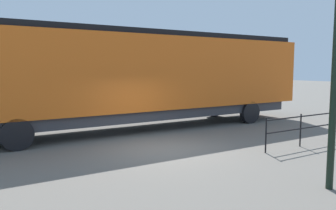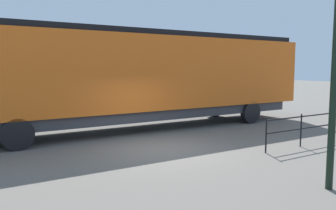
# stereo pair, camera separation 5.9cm
# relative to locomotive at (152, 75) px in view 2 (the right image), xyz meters

# --- Properties ---
(ground_plane) EXTENTS (120.00, 120.00, 0.00)m
(ground_plane) POSITION_rel_locomotive_xyz_m (3.81, -1.76, -2.45)
(ground_plane) COLOR #666059
(locomotive) EXTENTS (3.13, 17.04, 4.39)m
(locomotive) POSITION_rel_locomotive_xyz_m (0.00, 0.00, 0.00)
(locomotive) COLOR orange
(locomotive) RESTS_ON ground_plane
(platform_fence) EXTENTS (0.05, 7.10, 1.17)m
(platform_fence) POSITION_rel_locomotive_xyz_m (6.11, 4.40, -1.70)
(platform_fence) COLOR black
(platform_fence) RESTS_ON ground_plane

